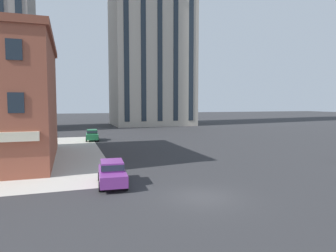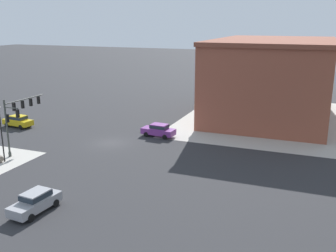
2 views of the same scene
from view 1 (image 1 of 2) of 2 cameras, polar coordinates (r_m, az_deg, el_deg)
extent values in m
plane|color=#2D2D30|center=(18.61, 6.62, -13.40)|extent=(320.00, 320.00, 0.00)
cube|color=#7A3389|center=(21.25, -10.62, -9.23)|extent=(2.10, 4.52, 0.76)
cube|color=#7A3389|center=(21.25, -10.67, -7.36)|extent=(1.66, 2.22, 0.60)
cube|color=#232D38|center=(21.25, -10.67, -7.36)|extent=(1.70, 2.31, 0.40)
cylinder|color=black|center=(20.10, -7.95, -11.12)|extent=(0.27, 0.66, 0.64)
cylinder|color=black|center=(20.00, -12.81, -11.26)|extent=(0.27, 0.66, 0.64)
cylinder|color=black|center=(22.72, -8.68, -9.30)|extent=(0.27, 0.66, 0.64)
cylinder|color=black|center=(22.64, -12.96, -9.42)|extent=(0.27, 0.66, 0.64)
cube|color=#1E6B3D|center=(46.84, -14.29, -1.87)|extent=(2.04, 4.50, 0.76)
cube|color=#1E6B3D|center=(46.92, -14.31, -1.02)|extent=(1.63, 2.20, 0.60)
cube|color=#232D38|center=(46.92, -14.31, -1.02)|extent=(1.67, 2.29, 0.40)
cylinder|color=black|center=(45.54, -13.21, -2.51)|extent=(0.26, 0.65, 0.64)
cylinder|color=black|center=(45.52, -15.32, -2.55)|extent=(0.26, 0.65, 0.64)
cylinder|color=black|center=(48.25, -13.30, -2.13)|extent=(0.26, 0.65, 0.64)
cylinder|color=black|center=(48.23, -15.29, -2.17)|extent=(0.26, 0.65, 0.64)
cube|color=#1E2833|center=(24.26, -27.06, 3.98)|extent=(1.10, 0.08, 1.50)
cube|color=#1E2833|center=(24.57, -27.37, 12.88)|extent=(1.10, 0.08, 1.50)
camera|label=2|loc=(62.81, 32.34, 11.99)|focal=41.59mm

